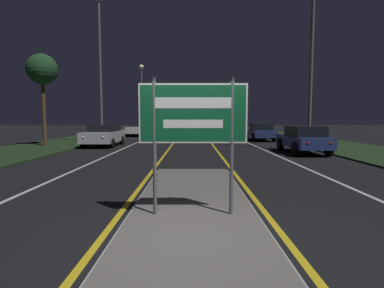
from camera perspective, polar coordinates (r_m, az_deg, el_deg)
The scene contains 19 objects.
ground_plane at distance 4.86m, azimuth 0.08°, elevation -17.38°, with size 160.00×160.00×0.00m, color black.
median_island at distance 5.65m, azimuth 0.04°, elevation -13.72°, with size 2.45×9.87×0.10m.
verge_left at distance 26.33m, azimuth -21.27°, elevation 0.65°, with size 5.00×100.00×0.08m.
verge_right at distance 26.35m, azimuth 21.02°, elevation 0.66°, with size 5.00×100.00×0.08m.
centre_line_yellow_left at distance 29.59m, azimuth -2.86°, elevation 1.34°, with size 0.12×70.00×0.01m.
centre_line_yellow_right at distance 29.59m, azimuth 2.61°, elevation 1.35°, with size 0.12×70.00×0.01m.
lane_line_white_left at distance 29.85m, azimuth -8.21°, elevation 1.33°, with size 0.12×70.00×0.01m.
lane_line_white_right at distance 29.86m, azimuth 7.96°, elevation 1.33°, with size 0.12×70.00×0.01m.
edge_line_white_left at distance 30.42m, azimuth -13.82°, elevation 1.31°, with size 0.10×70.00×0.01m.
edge_line_white_right at distance 30.43m, azimuth 13.57°, elevation 1.31°, with size 0.10×70.00×0.01m.
highway_sign at distance 5.35m, azimuth 0.05°, elevation 4.68°, with size 1.93×0.07×2.46m.
streetlight_left_near at distance 22.74m, azimuth -17.32°, elevation 16.73°, with size 0.53×0.53×10.36m.
streetlight_left_far at distance 39.95m, azimuth -9.74°, elevation 11.02°, with size 0.62×0.62×8.74m.
streetlight_right_near at distance 18.20m, azimuth 21.69°, elevation 16.00°, with size 0.49×0.49×8.72m.
car_receding_0 at distance 16.84m, azimuth 20.29°, elevation 0.93°, with size 1.85×4.14×1.44m.
car_receding_1 at distance 25.74m, azimuth 12.64°, elevation 2.34°, with size 1.85×4.71×1.38m.
car_approaching_0 at distance 20.67m, azimuth -16.63°, elevation 1.67°, with size 2.02×4.23×1.41m.
car_approaching_1 at distance 31.92m, azimuth -10.33°, elevation 2.92°, with size 1.95×4.77×1.43m.
roadside_palm_left at distance 21.70m, azimuth -26.80°, elevation 12.40°, with size 1.90×1.90×5.83m.
Camera 1 is at (-0.02, -4.50, 1.85)m, focal length 28.00 mm.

